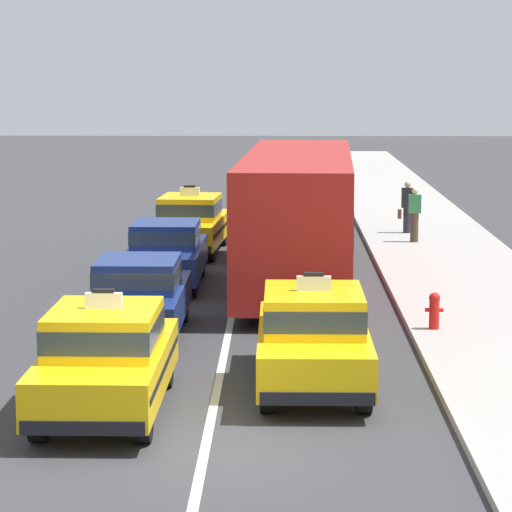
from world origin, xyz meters
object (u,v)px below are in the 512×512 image
at_px(taxi_left_fourth, 191,223).
at_px(sedan_right_third, 293,207).
at_px(taxi_left_nearest, 106,357).
at_px(sedan_left_third, 166,252).
at_px(pedestrian_near_crosswalk, 407,207).
at_px(fire_hydrant, 434,309).
at_px(bus_right_second, 298,211).
at_px(pedestrian_mid_block, 415,214).
at_px(taxi_right_nearest, 313,336).
at_px(sedan_left_second, 139,295).

xyz_separation_m(taxi_left_fourth, sedan_right_third, (2.98, 4.36, -0.03)).
height_order(taxi_left_nearest, sedan_left_third, taxi_left_nearest).
relative_size(sedan_right_third, pedestrian_near_crosswalk, 2.71).
relative_size(taxi_left_fourth, pedestrian_near_crosswalk, 2.87).
height_order(taxi_left_nearest, fire_hydrant, taxi_left_nearest).
bearing_deg(bus_right_second, pedestrian_near_crosswalk, 67.83).
distance_m(taxi_left_nearest, sedan_left_third, 11.10).
bearing_deg(taxi_left_nearest, pedestrian_mid_block, 69.65).
relative_size(sedan_left_third, taxi_left_fourth, 0.92).
bearing_deg(taxi_right_nearest, taxi_left_nearest, -154.10).
height_order(taxi_left_nearest, taxi_right_nearest, same).
xyz_separation_m(taxi_left_nearest, sedan_right_third, (3.06, 20.86, -0.03)).
xyz_separation_m(bus_right_second, fire_hydrant, (2.62, -5.70, -1.27)).
xyz_separation_m(sedan_left_second, pedestrian_near_crosswalk, (6.72, 14.54, 0.11)).
distance_m(sedan_left_third, pedestrian_near_crosswalk, 11.08).
bearing_deg(bus_right_second, sedan_left_third, -176.95).
distance_m(bus_right_second, fire_hydrant, 6.40).
bearing_deg(sedan_left_second, taxi_left_nearest, -88.70).
height_order(sedan_right_third, pedestrian_mid_block, pedestrian_mid_block).
relative_size(taxi_right_nearest, sedan_right_third, 1.04).
xyz_separation_m(sedan_left_second, taxi_left_fourth, (0.20, 11.14, 0.03)).
xyz_separation_m(pedestrian_near_crosswalk, fire_hydrant, (-0.90, -14.33, -0.41)).
distance_m(taxi_right_nearest, sedan_right_third, 19.30).
bearing_deg(taxi_left_fourth, sedan_right_third, 55.61).
bearing_deg(sedan_left_second, bus_right_second, 61.50).
distance_m(sedan_left_second, taxi_left_fourth, 11.14).
bearing_deg(taxi_right_nearest, sedan_left_third, 109.23).
height_order(taxi_left_nearest, pedestrian_near_crosswalk, taxi_left_nearest).
distance_m(sedan_right_third, pedestrian_near_crosswalk, 3.67).
bearing_deg(bus_right_second, pedestrian_mid_block, 61.77).
bearing_deg(pedestrian_near_crosswalk, sedan_right_third, 164.89).
xyz_separation_m(sedan_left_third, pedestrian_mid_block, (6.74, 6.76, 0.12)).
bearing_deg(taxi_left_nearest, sedan_left_second, 91.30).
relative_size(taxi_left_nearest, bus_right_second, 0.40).
bearing_deg(sedan_left_third, taxi_left_fourth, 87.91).
bearing_deg(taxi_left_nearest, sedan_left_third, 90.61).
bearing_deg(pedestrian_mid_block, sedan_left_second, -118.36).
distance_m(bus_right_second, pedestrian_mid_block, 7.53).
height_order(sedan_left_second, sedan_left_third, same).
height_order(taxi_right_nearest, pedestrian_near_crosswalk, taxi_right_nearest).
relative_size(pedestrian_near_crosswalk, pedestrian_mid_block, 1.00).
bearing_deg(pedestrian_near_crosswalk, fire_hydrant, -93.59).
bearing_deg(sedan_right_third, fire_hydrant, -80.20).
relative_size(taxi_left_nearest, sedan_right_third, 1.04).
bearing_deg(taxi_left_fourth, bus_right_second, -60.08).
height_order(taxi_left_fourth, bus_right_second, bus_right_second).
distance_m(taxi_left_fourth, pedestrian_near_crosswalk, 7.36).
xyz_separation_m(taxi_left_nearest, bus_right_second, (3.09, 11.27, 0.94)).
relative_size(sedan_left_third, taxi_right_nearest, 0.94).
bearing_deg(sedan_right_third, taxi_left_fourth, -124.39).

